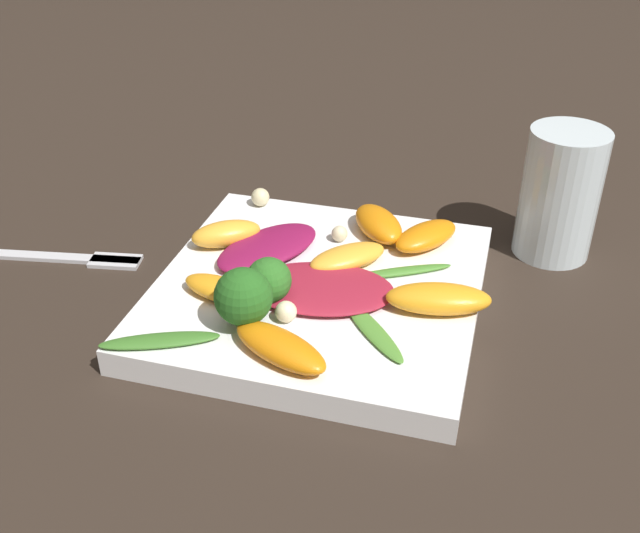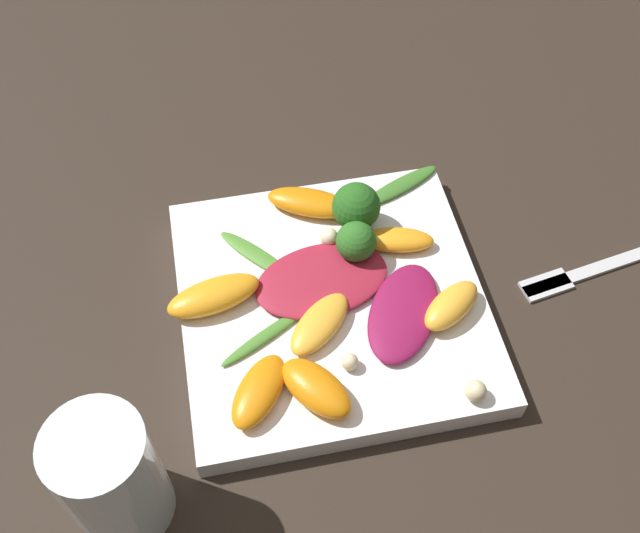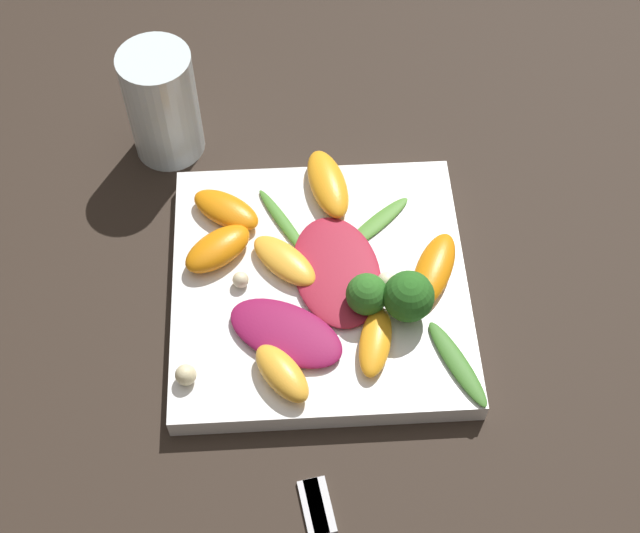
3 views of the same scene
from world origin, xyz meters
name	(u,v)px [view 2 (image 2 of 3)]	position (x,y,z in m)	size (l,w,h in m)	color
ground_plane	(331,310)	(0.00, 0.00, 0.00)	(2.40, 2.40, 0.00)	#2D231C
plate	(332,303)	(0.00, 0.00, 0.01)	(0.24, 0.24, 0.02)	white
drinking_glass	(112,478)	(0.13, -0.17, 0.06)	(0.06, 0.06, 0.11)	silver
fork	(600,266)	(0.00, 0.23, 0.00)	(0.05, 0.19, 0.01)	silver
radicchio_leaf_0	(322,280)	(-0.01, -0.01, 0.03)	(0.08, 0.12, 0.01)	maroon
radicchio_leaf_1	(403,312)	(0.03, 0.05, 0.03)	(0.11, 0.09, 0.01)	maroon
orange_segment_0	(259,391)	(0.08, -0.07, 0.03)	(0.07, 0.06, 0.02)	orange
orange_segment_1	(316,388)	(0.08, -0.03, 0.03)	(0.07, 0.06, 0.02)	orange
orange_segment_2	(320,324)	(0.03, -0.02, 0.03)	(0.07, 0.07, 0.02)	#FCAD33
orange_segment_3	(451,306)	(0.03, 0.09, 0.03)	(0.05, 0.06, 0.02)	#FCAD33
orange_segment_4	(312,202)	(-0.09, 0.00, 0.03)	(0.06, 0.08, 0.02)	orange
orange_segment_5	(214,296)	(-0.01, -0.09, 0.03)	(0.05, 0.08, 0.02)	orange
orange_segment_6	(396,240)	(-0.04, 0.06, 0.03)	(0.04, 0.07, 0.02)	orange
broccoli_floret_0	(356,207)	(-0.07, 0.03, 0.05)	(0.04, 0.04, 0.05)	#7A9E51
broccoli_floret_1	(356,242)	(-0.04, 0.03, 0.04)	(0.03, 0.03, 0.04)	#84AD5B
arugula_sprig_0	(257,255)	(-0.05, -0.05, 0.02)	(0.07, 0.06, 0.00)	#518E33
arugula_sprig_1	(266,335)	(0.03, -0.06, 0.02)	(0.05, 0.08, 0.00)	#47842D
arugula_sprig_2	(400,186)	(-0.10, 0.08, 0.02)	(0.05, 0.08, 0.01)	#3D7528
macadamia_nut_0	(476,391)	(0.11, 0.08, 0.03)	(0.02, 0.02, 0.02)	beige
macadamia_nut_1	(352,361)	(0.06, 0.00, 0.03)	(0.01, 0.01, 0.01)	beige
macadamia_nut_2	(329,237)	(-0.05, 0.01, 0.03)	(0.02, 0.02, 0.02)	beige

